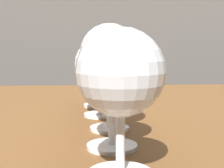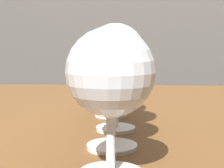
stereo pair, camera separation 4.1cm
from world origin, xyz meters
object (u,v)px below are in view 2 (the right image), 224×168
(wine_glass_rose, at_px, (111,66))
(wine_glass_white, at_px, (111,63))
(wine_glass_chardonnay, at_px, (112,64))
(wine_glass_cabernet, at_px, (111,76))
(wine_glass_pinot, at_px, (116,55))

(wine_glass_rose, relative_size, wine_glass_white, 1.05)
(wine_glass_chardonnay, relative_size, wine_glass_white, 1.12)
(wine_glass_cabernet, height_order, wine_glass_white, wine_glass_cabernet)
(wine_glass_white, bearing_deg, wine_glass_chardonnay, -86.69)
(wine_glass_rose, xyz_separation_m, wine_glass_white, (-0.01, 0.10, 0.00))
(wine_glass_chardonnay, bearing_deg, wine_glass_rose, 93.38)
(wine_glass_cabernet, height_order, wine_glass_rose, wine_glass_cabernet)
(wine_glass_rose, bearing_deg, wine_glass_chardonnay, -86.62)
(wine_glass_pinot, height_order, wine_glass_rose, wine_glass_pinot)
(wine_glass_pinot, bearing_deg, wine_glass_chardonnay, -90.53)
(wine_glass_cabernet, bearing_deg, wine_glass_white, 93.02)
(wine_glass_pinot, height_order, wine_glass_white, wine_glass_pinot)
(wine_glass_rose, height_order, wine_glass_white, wine_glass_rose)
(wine_glass_chardonnay, relative_size, wine_glass_pinot, 0.94)
(wine_glass_pinot, bearing_deg, wine_glass_cabernet, -89.20)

